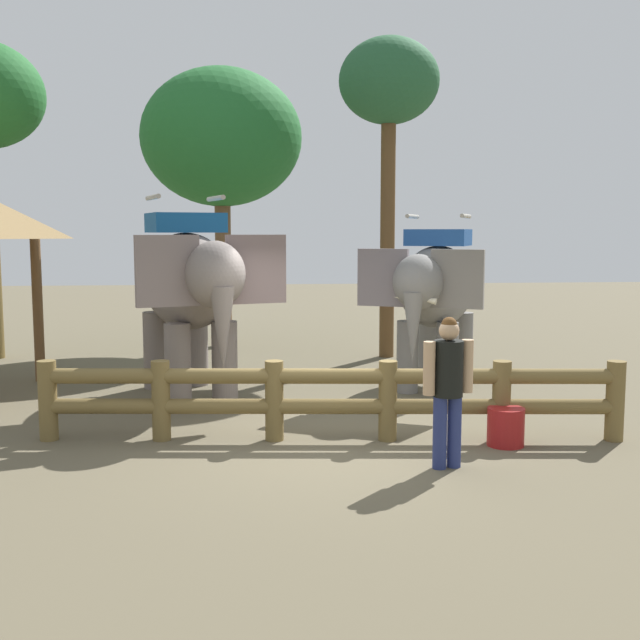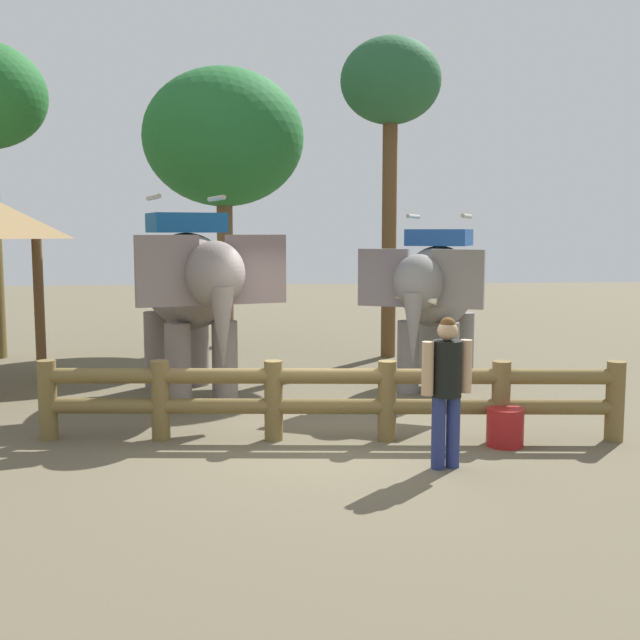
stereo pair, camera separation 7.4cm
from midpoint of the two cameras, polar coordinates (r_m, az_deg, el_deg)
ground_plane at (r=9.97m, az=1.09°, el=-9.21°), size 60.00×60.00×0.00m
log_fence at (r=10.02m, az=0.98°, el=-5.58°), size 7.60×0.94×1.05m
elephant_near_left at (r=12.45m, az=-9.41°, el=2.52°), size 2.66×3.93×3.29m
elephant_center at (r=13.43m, az=8.75°, el=2.15°), size 2.69×3.56×3.01m
tourist_woman_in_black at (r=8.90m, az=9.62°, el=-4.52°), size 0.61×0.41×1.75m
tree_far_left at (r=18.42m, az=-7.06°, el=13.19°), size 3.73×3.73×6.46m
tree_far_right at (r=16.84m, az=5.40°, el=16.63°), size 2.11×2.11×6.75m
feed_bucket at (r=10.13m, az=13.78°, el=-7.73°), size 0.47×0.47×0.49m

